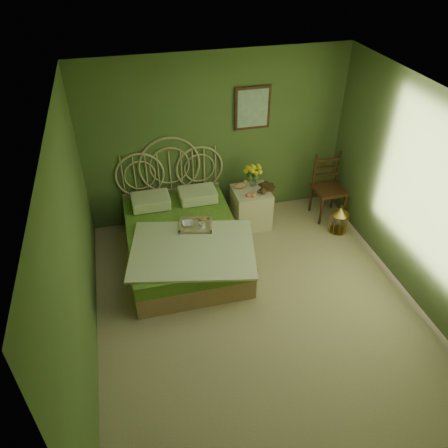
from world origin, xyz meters
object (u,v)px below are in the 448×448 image
object	(u,v)px
bed	(183,239)
nightstand	(251,203)
chair	(328,183)
birdcage	(339,220)

from	to	relation	value
bed	nightstand	bearing A→B (deg)	25.34
chair	birdcage	size ratio (longest dim) A/B	2.43
bed	chair	distance (m)	2.51
nightstand	chair	distance (m)	1.28
nightstand	birdcage	bearing A→B (deg)	-23.55
nightstand	chair	world-z (taller)	chair
bed	nightstand	size ratio (longest dim) A/B	2.21
bed	nightstand	world-z (taller)	bed
nightstand	birdcage	distance (m)	1.38
nightstand	chair	size ratio (longest dim) A/B	1.00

